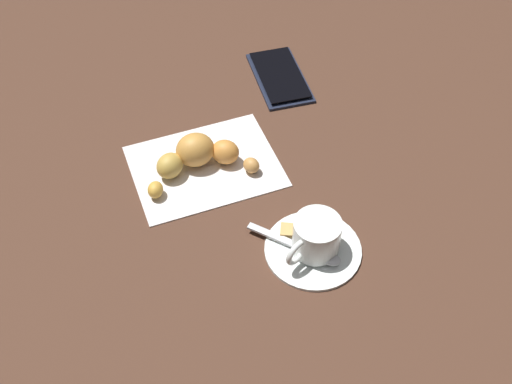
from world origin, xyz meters
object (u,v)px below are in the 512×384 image
Objects in this scene: sugar_packet at (309,232)px; cell_phone at (280,77)px; espresso_cup at (316,236)px; teaspoon at (309,250)px; saucer at (313,249)px; napkin at (205,166)px; croissant at (197,156)px.

sugar_packet is 0.31m from cell_phone.
teaspoon is (-0.00, 0.01, -0.02)m from espresso_cup.
saucer is 0.02m from sugar_packet.
teaspoon reaches higher than cell_phone.
espresso_cup is at bearing 161.34° from cell_phone.
cell_phone is at bearing -18.84° from saucer.
sugar_packet is (0.02, -0.00, 0.01)m from saucer.
saucer is 1.12× the size of teaspoon.
napkin is at bearing 17.44° from teaspoon.
espresso_cup is at bearing -168.86° from saucer.
croissant reaches higher than teaspoon.
croissant is at bearing 22.42° from saucer.
croissant is at bearing 22.31° from espresso_cup.
sugar_packet reaches higher than saucer.
napkin is (0.19, 0.06, -0.01)m from teaspoon.
cell_phone reaches higher than saucer.
teaspoon is at bearing -162.56° from napkin.
napkin is 0.22m from cell_phone.
sugar_packet is (0.02, -0.00, -0.02)m from espresso_cup.
croissant is (0.00, 0.01, 0.02)m from napkin.
teaspoon is 0.34m from cell_phone.
espresso_cup is at bearing 109.32° from sugar_packet.
croissant reaches higher than napkin.
croissant is (0.19, 0.08, 0.02)m from saucer.
sugar_packet is 0.44× the size of croissant.
teaspoon is 0.54× the size of napkin.
teaspoon is at bearing 116.18° from saucer.
sugar_packet is 0.18m from napkin.
teaspoon reaches higher than sugar_packet.
saucer is at bearing -159.87° from napkin.
croissant reaches higher than sugar_packet.
saucer is at bearing -157.58° from croissant.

